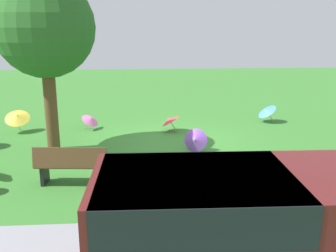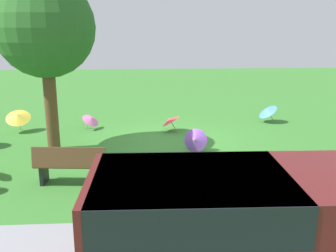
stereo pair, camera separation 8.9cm
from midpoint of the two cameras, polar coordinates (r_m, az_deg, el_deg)
The scene contains 9 objects.
ground at distance 11.73m, azimuth -0.11°, elevation -2.35°, with size 40.00×40.00×0.00m, color #387A2D.
van_dark at distance 5.51m, azimuth 11.98°, elevation -12.98°, with size 4.64×2.21×1.53m.
park_bench at distance 8.78m, azimuth -13.86°, elevation -5.55°, with size 1.64×0.62×0.90m.
shade_tree at distance 10.97m, azimuth -17.47°, elevation 13.54°, with size 2.66×2.66×4.71m.
parasol_blue_0 at distance 14.43m, azimuth 14.59°, elevation 2.22°, with size 0.76×0.81×0.71m.
parasol_purple_0 at distance 10.78m, azimuth 4.25°, elevation -2.10°, with size 0.74×0.68×0.67m.
parasol_pink_0 at distance 13.28m, azimuth -11.08°, elevation 0.97°, with size 0.77×0.78×0.57m.
parasol_red_1 at distance 12.76m, azimuth 0.49°, elevation 0.89°, with size 0.70×0.73×0.61m.
parasol_yellow_2 at distance 13.57m, azimuth -21.08°, elevation 1.33°, with size 0.90×0.87×0.80m.
Camera 2 is at (0.65, 11.20, 3.44)m, focal length 41.30 mm.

